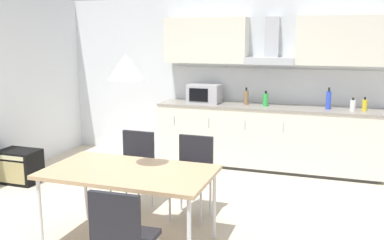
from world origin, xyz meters
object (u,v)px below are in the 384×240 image
bottle_yellow (365,105)px  pendant_lamp (126,67)px  chair_near_right (121,233)px  bottle_white (353,105)px  bottle_blue (328,100)px  microwave (204,94)px  chair_far_left (135,162)px  dining_table (129,175)px  chair_far_right (193,168)px  guitar_amp (20,166)px  bottle_green (266,100)px  bottle_brown (246,97)px

bottle_yellow → pendant_lamp: pendant_lamp is taller
chair_near_right → pendant_lamp: 1.43m
bottle_white → chair_near_right: bearing=-114.5°
bottle_blue → microwave: bearing=179.8°
microwave → bottle_blue: (1.80, -0.01, -0.01)m
bottle_yellow → chair_far_left: bearing=-141.0°
dining_table → chair_far_right: size_ratio=1.76×
microwave → pendant_lamp: 2.87m
chair_far_right → guitar_amp: chair_far_right is taller
microwave → chair_near_right: (0.49, -3.62, -0.54)m
bottle_white → chair_far_right: (-1.63, -1.94, -0.47)m
microwave → bottle_yellow: 2.27m
bottle_yellow → bottle_green: 1.33m
bottle_green → guitar_amp: bearing=-150.5°
bottle_brown → dining_table: size_ratio=0.17×
microwave → bottle_blue: bearing=-0.2°
bottle_white → chair_near_right: size_ratio=0.21×
chair_far_left → dining_table: bearing=-67.1°
bottle_blue → chair_far_left: 2.87m
pendant_lamp → bottle_yellow: bearing=52.9°
dining_table → chair_far_right: chair_far_right is taller
dining_table → pendant_lamp: pendant_lamp is taller
bottle_blue → bottle_brown: bottle_blue is taller
pendant_lamp → chair_far_left: bearing=112.9°
dining_table → chair_far_left: bearing=112.9°
bottle_yellow → chair_near_right: (-1.78, -3.62, -0.48)m
bottle_yellow → pendant_lamp: bearing=-127.1°
guitar_amp → chair_far_left: bearing=-8.9°
chair_far_left → guitar_amp: (-1.85, 0.29, -0.31)m
bottle_yellow → pendant_lamp: (-2.12, -2.81, 0.65)m
bottle_yellow → bottle_green: (-1.33, -0.02, 0.01)m
chair_far_right → microwave: bearing=103.7°
microwave → bottle_white: (2.11, -0.05, -0.06)m
bottle_green → bottle_white: size_ratio=1.23×
chair_far_left → pendant_lamp: pendant_lamp is taller
bottle_blue → guitar_amp: bottle_blue is taller
bottle_white → chair_near_right: bottle_white is taller
chair_far_right → bottle_brown: bearing=85.8°
bottle_white → bottle_yellow: bearing=19.4°
chair_near_right → chair_far_right: bearing=90.1°
guitar_amp → pendant_lamp: 2.84m
bottle_blue → pendant_lamp: size_ratio=0.94×
chair_far_left → guitar_amp: 1.89m
microwave → bottle_yellow: size_ratio=2.53×
microwave → bottle_white: microwave is taller
bottle_brown → chair_near_right: bottle_brown is taller
bottle_brown → bottle_white: bearing=-3.3°
bottle_brown → bottle_green: (0.30, -0.05, -0.01)m
chair_far_left → guitar_amp: bearing=171.1°
chair_near_right → bottle_white: bearing=65.5°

